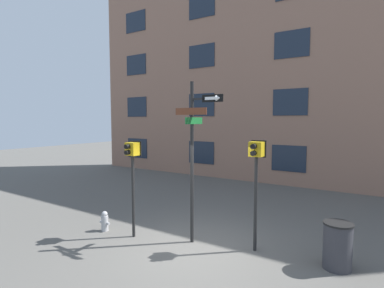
% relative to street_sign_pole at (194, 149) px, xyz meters
% --- Properties ---
extents(ground_plane, '(60.00, 60.00, 0.00)m').
position_rel_street_sign_pole_xyz_m(ground_plane, '(0.25, -0.41, -2.40)').
color(ground_plane, '#595651').
extents(building_facade, '(24.00, 0.64, 13.20)m').
position_rel_street_sign_pole_xyz_m(building_facade, '(0.25, 8.28, 4.20)').
color(building_facade, '#936B56').
rests_on(building_facade, ground_plane).
extents(street_sign_pole, '(1.32, 0.77, 4.08)m').
position_rel_street_sign_pole_xyz_m(street_sign_pole, '(0.00, 0.00, 0.00)').
color(street_sign_pole, black).
rests_on(street_sign_pole, ground_plane).
extents(pedestrian_signal_left, '(0.38, 0.40, 2.57)m').
position_rel_street_sign_pole_xyz_m(pedestrian_signal_left, '(-1.58, -0.55, -0.40)').
color(pedestrian_signal_left, black).
rests_on(pedestrian_signal_left, ground_plane).
extents(pedestrian_signal_right, '(0.37, 0.40, 2.65)m').
position_rel_street_sign_pole_xyz_m(pedestrian_signal_right, '(1.47, 0.39, -0.34)').
color(pedestrian_signal_right, black).
rests_on(pedestrian_signal_right, ground_plane).
extents(fire_hydrant, '(0.35, 0.19, 0.57)m').
position_rel_street_sign_pole_xyz_m(fire_hydrant, '(-2.57, -0.68, -2.13)').
color(fire_hydrant, '#A5A5A8').
rests_on(fire_hydrant, ground_plane).
extents(trash_bin, '(0.61, 0.61, 0.99)m').
position_rel_street_sign_pole_xyz_m(trash_bin, '(3.25, 0.49, -1.90)').
color(trash_bin, '#333338').
rests_on(trash_bin, ground_plane).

